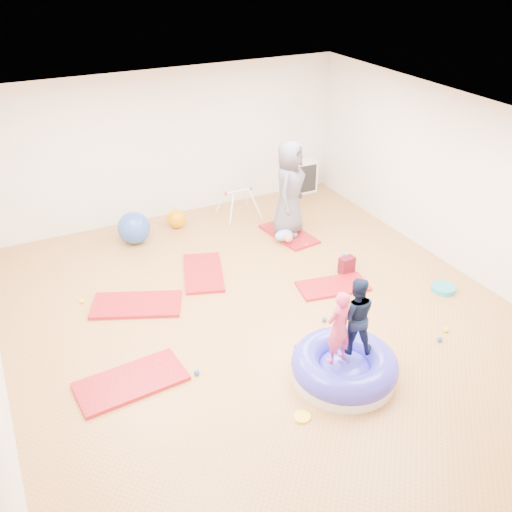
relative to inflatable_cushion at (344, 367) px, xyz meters
name	(u,v)px	position (x,y,z in m)	size (l,w,h in m)	color
room	(266,233)	(-0.31, 1.53, 1.24)	(7.01, 8.01, 2.81)	#C08039
gym_mat_front_left	(131,382)	(-2.42, 1.08, -0.14)	(1.32, 0.66, 0.06)	red
gym_mat_mid_left	(137,305)	(-1.88, 2.69, -0.14)	(1.31, 0.66, 0.05)	red
gym_mat_center_back	(203,273)	(-0.64, 3.10, -0.14)	(1.21, 0.61, 0.05)	red
gym_mat_right	(333,286)	(1.03, 1.80, -0.14)	(1.09, 0.54, 0.05)	red
gym_mat_rear_right	(289,234)	(1.29, 3.67, -0.14)	(1.15, 0.58, 0.05)	red
inflatable_cushion	(344,367)	(0.00, 0.00, 0.00)	(1.33, 1.33, 0.42)	silver
child_pink	(339,324)	(-0.15, -0.01, 0.71)	(0.36, 0.23, 0.98)	#D73A6B
child_navy	(355,312)	(0.14, 0.08, 0.73)	(0.50, 0.39, 1.03)	#0F1934
adult_caregiver	(289,188)	(1.29, 3.71, 0.75)	(0.85, 0.55, 1.73)	#595762
infant	(285,236)	(1.06, 3.43, -0.01)	(0.34, 0.35, 0.20)	#87A8DB
ball_pit_balls	(291,319)	(0.00, 1.32, -0.13)	(4.47, 3.20, 0.07)	#294FA8
exercise_ball_blue	(134,228)	(-1.32, 4.67, 0.13)	(0.58, 0.58, 0.58)	#294FA8
exercise_ball_orange	(176,219)	(-0.44, 4.91, 0.01)	(0.35, 0.35, 0.35)	orange
infant_play_gym	(238,199)	(0.81, 4.82, 0.20)	(0.72, 0.68, 0.55)	white
cube_shelf	(300,177)	(2.49, 5.32, 0.18)	(0.69, 0.34, 0.69)	white
balance_disc	(443,289)	(2.52, 0.96, -0.12)	(0.36, 0.36, 0.08)	teal
backpack	(347,265)	(1.47, 2.08, -0.02)	(0.25, 0.15, 0.29)	#A31430
yellow_toy	(302,417)	(-0.82, -0.37, -0.15)	(0.20, 0.20, 0.03)	yellow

